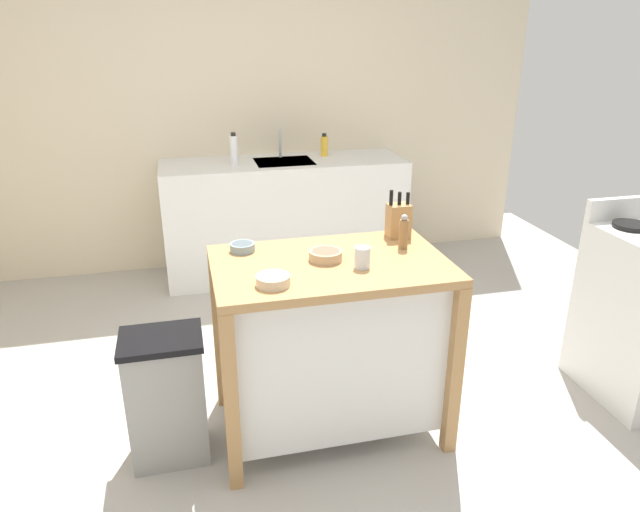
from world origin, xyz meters
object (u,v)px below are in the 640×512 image
(bowl_ceramic_small, at_px, (326,255))
(trash_bin, at_px, (167,397))
(knife_block, at_px, (398,220))
(drinking_cup, at_px, (362,257))
(kitchen_island, at_px, (330,338))
(bowl_stoneware_deep, at_px, (242,247))
(sink_faucet, at_px, (280,143))
(bottle_dish_soap, at_px, (324,146))
(bottle_spray_cleaner, at_px, (234,150))
(bowl_ceramic_wide, at_px, (273,280))
(pepper_grinder, at_px, (404,233))

(bowl_ceramic_small, bearing_deg, trash_bin, -175.56)
(knife_block, relative_size, drinking_cup, 2.56)
(kitchen_island, height_order, bowl_stoneware_deep, bowl_stoneware_deep)
(drinking_cup, xyz_separation_m, sink_faucet, (0.04, 2.26, 0.08))
(bottle_dish_soap, bearing_deg, drinking_cup, -99.84)
(trash_bin, distance_m, bottle_dish_soap, 2.60)
(knife_block, distance_m, bottle_spray_cleaner, 1.83)
(knife_block, height_order, bowl_ceramic_wide, knife_block)
(knife_block, height_order, bottle_dish_soap, knife_block)
(sink_faucet, xyz_separation_m, bottle_dish_soap, (0.35, -0.04, -0.03))
(trash_bin, bearing_deg, knife_block, 13.08)
(sink_faucet, height_order, bottle_dish_soap, sink_faucet)
(kitchen_island, xyz_separation_m, knife_block, (0.41, 0.24, 0.48))
(bowl_ceramic_wide, xyz_separation_m, sink_faucet, (0.45, 2.36, 0.11))
(bottle_spray_cleaner, bearing_deg, kitchen_island, -83.40)
(knife_block, distance_m, bowl_stoneware_deep, 0.79)
(knife_block, distance_m, sink_faucet, 1.94)
(pepper_grinder, xyz_separation_m, bottle_dish_soap, (0.12, 2.04, 0.02))
(pepper_grinder, xyz_separation_m, sink_faucet, (-0.22, 2.08, 0.05))
(sink_faucet, bearing_deg, bowl_ceramic_wide, -100.82)
(kitchen_island, distance_m, bowl_stoneware_deep, 0.60)
(pepper_grinder, bearing_deg, bowl_ceramic_small, -171.59)
(bowl_ceramic_small, xyz_separation_m, pepper_grinder, (0.40, 0.06, 0.06))
(kitchen_island, relative_size, knife_block, 4.35)
(pepper_grinder, bearing_deg, bottle_dish_soap, 86.53)
(pepper_grinder, distance_m, trash_bin, 1.33)
(bowl_stoneware_deep, xyz_separation_m, trash_bin, (-0.40, -0.26, -0.60))
(drinking_cup, distance_m, trash_bin, 1.09)
(knife_block, height_order, bottle_spray_cleaner, bottle_spray_cleaner)
(bowl_ceramic_small, bearing_deg, pepper_grinder, 8.41)
(bowl_stoneware_deep, height_order, trash_bin, bowl_stoneware_deep)
(kitchen_island, bearing_deg, bottle_dish_soap, 76.65)
(bowl_ceramic_small, relative_size, trash_bin, 0.24)
(trash_bin, xyz_separation_m, bottle_spray_cleaner, (0.55, 1.99, 0.71))
(pepper_grinder, bearing_deg, bowl_ceramic_wide, -157.84)
(bowl_ceramic_wide, bearing_deg, trash_bin, 161.84)
(knife_block, bearing_deg, trash_bin, -166.92)
(kitchen_island, distance_m, bottle_spray_cleaner, 2.04)
(pepper_grinder, distance_m, sink_faucet, 2.09)
(bowl_ceramic_small, distance_m, bottle_spray_cleaner, 1.95)
(drinking_cup, bearing_deg, knife_block, 49.06)
(pepper_grinder, relative_size, sink_faucet, 0.77)
(kitchen_island, xyz_separation_m, bowl_ceramic_small, (-0.02, 0.02, 0.42))
(drinking_cup, relative_size, bottle_dish_soap, 0.53)
(pepper_grinder, relative_size, bottle_dish_soap, 0.95)
(drinking_cup, bearing_deg, bowl_stoneware_deep, 146.45)
(knife_block, xyz_separation_m, bottle_spray_cleaner, (-0.64, 1.72, 0.05))
(bottle_dish_soap, bearing_deg, sink_faucet, 173.69)
(bowl_stoneware_deep, xyz_separation_m, drinking_cup, (0.49, -0.33, 0.03))
(bowl_stoneware_deep, bearing_deg, drinking_cup, -33.55)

